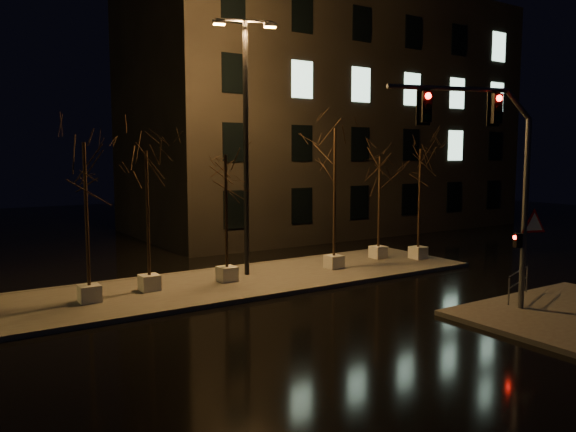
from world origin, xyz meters
TOP-DOWN VIEW (x-y plane):
  - ground at (0.00, 0.00)m, footprint 90.00×90.00m
  - median at (0.00, 6.00)m, footprint 22.00×5.00m
  - building at (14.00, 18.00)m, footprint 25.00×12.00m
  - tree_1 at (-4.58, 5.80)m, footprint 1.80×1.80m
  - tree_2 at (-2.42, 6.26)m, footprint 1.80×1.80m
  - tree_3 at (0.52, 6.08)m, footprint 1.80×1.80m
  - tree_4 at (5.37, 5.78)m, footprint 1.80×1.80m
  - tree_5 at (8.55, 6.54)m, footprint 1.80×1.80m
  - tree_6 at (10.00, 5.45)m, footprint 1.80×1.80m
  - traffic_signal_mast at (5.41, -1.95)m, footprint 5.23×1.74m
  - streetlight_main at (1.72, 6.70)m, footprint 2.40×1.06m
  - guard_rail_a at (7.41, -1.50)m, footprint 2.03×0.75m

SIDE VIEW (x-z plane):
  - ground at x=0.00m, z-range 0.00..0.00m
  - median at x=0.00m, z-range 0.00..0.15m
  - guard_rail_a at x=7.41m, z-range 0.29..1.22m
  - tree_5 at x=8.55m, z-range 1.39..6.19m
  - tree_3 at x=0.52m, z-range 1.41..6.28m
  - tree_2 at x=-2.42m, z-range 1.45..6.46m
  - tree_6 at x=10.00m, z-range 1.48..6.61m
  - tree_1 at x=-4.58m, z-range 1.51..6.77m
  - traffic_signal_mast at x=5.41m, z-range 1.20..7.87m
  - tree_4 at x=5.37m, z-range 1.69..7.66m
  - streetlight_main at x=1.72m, z-range 0.91..10.75m
  - building at x=14.00m, z-range 0.00..15.00m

